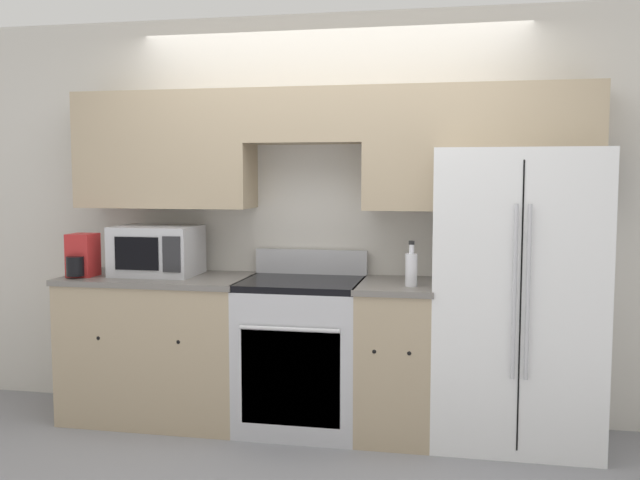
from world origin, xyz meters
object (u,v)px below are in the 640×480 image
at_px(bottle, 411,268).
at_px(microwave, 157,250).
at_px(refrigerator, 516,297).
at_px(oven_range, 302,353).

bearing_deg(bottle, microwave, 174.61).
bearing_deg(microwave, bottle, -5.39).
xyz_separation_m(refrigerator, microwave, (-2.25, 0.01, 0.23)).
relative_size(oven_range, bottle, 4.10).
distance_m(oven_range, microwave, 1.15).
distance_m(oven_range, bottle, 0.89).
xyz_separation_m(oven_range, microwave, (-0.97, 0.05, 0.62)).
bearing_deg(oven_range, microwave, 177.28).
height_order(microwave, bottle, microwave).
xyz_separation_m(oven_range, bottle, (0.68, -0.11, 0.56)).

